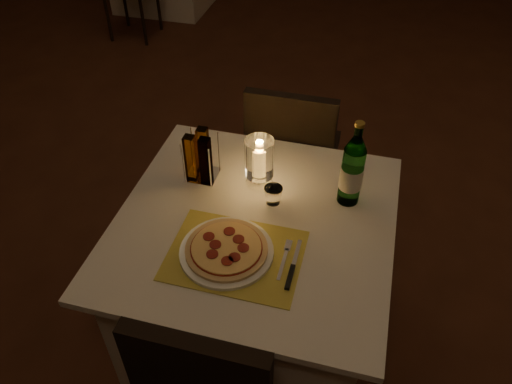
% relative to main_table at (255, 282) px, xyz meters
% --- Properties ---
extents(floor, '(8.00, 10.00, 0.02)m').
position_rel_main_table_xyz_m(floor, '(0.21, 0.65, -0.38)').
color(floor, '#4D2618').
rests_on(floor, ground).
extents(main_table, '(1.00, 1.00, 0.74)m').
position_rel_main_table_xyz_m(main_table, '(0.00, 0.00, 0.00)').
color(main_table, silver).
rests_on(main_table, ground).
extents(chair_far, '(0.42, 0.42, 0.90)m').
position_rel_main_table_xyz_m(chair_far, '(-0.00, 0.71, 0.18)').
color(chair_far, black).
rests_on(chair_far, ground).
extents(placemat, '(0.45, 0.34, 0.00)m').
position_rel_main_table_xyz_m(placemat, '(-0.02, -0.18, 0.37)').
color(placemat, gold).
rests_on(placemat, main_table).
extents(plate, '(0.32, 0.32, 0.01)m').
position_rel_main_table_xyz_m(plate, '(-0.05, -0.18, 0.38)').
color(plate, white).
rests_on(plate, placemat).
extents(pizza, '(0.28, 0.28, 0.02)m').
position_rel_main_table_xyz_m(pizza, '(-0.05, -0.18, 0.39)').
color(pizza, '#D8B77F').
rests_on(pizza, plate).
extents(fork, '(0.02, 0.18, 0.00)m').
position_rel_main_table_xyz_m(fork, '(0.14, -0.15, 0.37)').
color(fork, silver).
rests_on(fork, placemat).
extents(knife, '(0.02, 0.22, 0.01)m').
position_rel_main_table_xyz_m(knife, '(0.18, -0.21, 0.37)').
color(knife, black).
rests_on(knife, placemat).
extents(tumbler, '(0.07, 0.07, 0.07)m').
position_rel_main_table_xyz_m(tumbler, '(0.04, 0.11, 0.40)').
color(tumbler, white).
rests_on(tumbler, main_table).
extents(water_bottle, '(0.08, 0.08, 0.35)m').
position_rel_main_table_xyz_m(water_bottle, '(0.31, 0.19, 0.51)').
color(water_bottle, '#5AA358').
rests_on(water_bottle, main_table).
extents(hurricane_candle, '(0.11, 0.11, 0.21)m').
position_rel_main_table_xyz_m(hurricane_candle, '(-0.03, 0.19, 0.49)').
color(hurricane_candle, white).
rests_on(hurricane_candle, main_table).
extents(cruet_caddy, '(0.12, 0.12, 0.21)m').
position_rel_main_table_xyz_m(cruet_caddy, '(-0.27, 0.18, 0.46)').
color(cruet_caddy, white).
rests_on(cruet_caddy, main_table).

